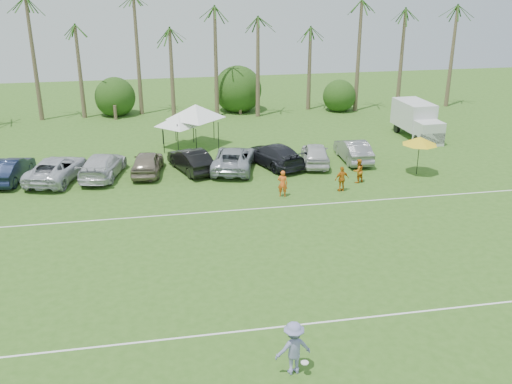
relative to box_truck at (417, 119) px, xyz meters
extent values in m
plane|color=#335C1B|center=(-19.22, -26.88, -1.56)|extent=(120.00, 120.00, 0.00)
cube|color=white|center=(-19.22, -24.88, -1.56)|extent=(80.00, 0.10, 0.01)
cube|color=white|center=(-19.22, -12.88, -1.56)|extent=(80.00, 0.10, 0.01)
cone|color=brown|center=(-31.22, 11.12, 3.44)|extent=(0.44, 0.44, 10.00)
cone|color=brown|center=(-27.22, 11.12, 3.94)|extent=(0.44, 0.44, 11.00)
cone|color=brown|center=(-23.22, 11.12, 2.44)|extent=(0.44, 0.44, 8.00)
cone|color=brown|center=(-19.22, 11.12, 2.94)|extent=(0.44, 0.44, 9.00)
cone|color=brown|center=(-15.22, 11.12, 3.44)|extent=(0.44, 0.44, 10.00)
cone|color=brown|center=(-11.22, 11.12, 3.94)|extent=(0.44, 0.44, 11.00)
cone|color=brown|center=(-6.22, 11.12, 2.44)|extent=(0.44, 0.44, 8.00)
cone|color=brown|center=(-1.22, 11.12, 2.94)|extent=(0.44, 0.44, 9.00)
cone|color=brown|center=(3.78, 11.12, 3.44)|extent=(0.44, 0.44, 10.00)
cone|color=brown|center=(7.78, 11.12, 3.94)|extent=(0.44, 0.44, 11.00)
cylinder|color=brown|center=(-25.22, 12.12, -0.86)|extent=(0.30, 0.30, 1.40)
sphere|color=#1A3D11|center=(-25.22, 12.12, 0.24)|extent=(4.00, 4.00, 4.00)
cylinder|color=brown|center=(-13.22, 12.12, -0.86)|extent=(0.30, 0.30, 1.40)
sphere|color=#1A3D11|center=(-13.22, 12.12, 0.24)|extent=(4.00, 4.00, 4.00)
cylinder|color=brown|center=(-3.22, 12.12, -0.86)|extent=(0.30, 0.30, 1.40)
sphere|color=#1A3D11|center=(-3.22, 12.12, 0.24)|extent=(4.00, 4.00, 4.00)
imported|color=#FB5E1B|center=(-14.16, -11.19, -0.72)|extent=(0.72, 0.60, 1.69)
imported|color=orange|center=(-8.67, -9.64, -0.76)|extent=(0.95, 0.85, 1.61)
imported|color=orange|center=(-10.25, -10.98, -0.75)|extent=(1.01, 0.56, 1.64)
cube|color=silver|center=(-0.02, 0.71, 0.25)|extent=(2.35, 4.15, 2.22)
cube|color=silver|center=(0.07, -2.12, -0.63)|extent=(2.09, 1.66, 1.86)
cube|color=black|center=(0.09, -2.79, -0.90)|extent=(2.05, 0.33, 0.89)
cube|color=#E5590C|center=(1.09, 0.75, -0.15)|extent=(0.06, 1.42, 0.80)
cylinder|color=black|center=(-0.82, -1.98, -1.17)|extent=(0.29, 0.81, 0.80)
cylinder|color=black|center=(0.95, -1.92, -1.17)|extent=(0.29, 0.81, 0.80)
cylinder|color=black|center=(-0.94, 1.75, -1.17)|extent=(0.29, 0.81, 0.80)
cylinder|color=black|center=(0.83, 1.80, -1.17)|extent=(0.29, 0.81, 0.80)
cylinder|color=black|center=(-21.08, -0.61, -0.67)|extent=(0.06, 0.06, 1.79)
cylinder|color=black|center=(-18.59, -0.61, -0.67)|extent=(0.06, 0.06, 1.79)
cylinder|color=black|center=(-21.08, 1.88, -0.67)|extent=(0.06, 0.06, 1.79)
cylinder|color=black|center=(-18.59, 1.88, -0.67)|extent=(0.06, 0.06, 1.79)
pyramid|color=white|center=(-19.83, 0.63, 1.12)|extent=(3.87, 3.87, 0.90)
cylinder|color=black|center=(-19.99, -0.56, -0.45)|extent=(0.06, 0.06, 2.24)
cylinder|color=black|center=(-16.83, -0.56, -0.45)|extent=(0.06, 0.06, 2.24)
cylinder|color=black|center=(-19.99, 2.59, -0.45)|extent=(0.06, 0.06, 2.24)
cylinder|color=black|center=(-16.83, 2.59, -0.45)|extent=(0.06, 0.06, 2.24)
pyramid|color=white|center=(-18.41, 1.02, 1.79)|extent=(4.83, 4.83, 1.12)
cylinder|color=black|center=(-4.08, -8.82, -0.36)|extent=(0.05, 0.05, 2.40)
cone|color=yellow|center=(-4.08, -8.82, 0.84)|extent=(2.40, 2.40, 0.55)
imported|color=#7C7DB0|center=(-17.60, -27.60, -0.57)|extent=(1.38, 0.91, 2.00)
cylinder|color=white|center=(-17.25, -27.84, -1.04)|extent=(0.27, 0.27, 0.03)
imported|color=black|center=(-31.35, -5.12, -0.76)|extent=(2.48, 5.08, 1.60)
imported|color=#BABCC4|center=(-28.36, -5.51, -0.76)|extent=(4.08, 6.26, 1.60)
imported|color=silver|center=(-25.36, -5.33, -0.76)|extent=(3.38, 5.87, 1.60)
imported|color=gray|center=(-22.37, -5.27, -0.76)|extent=(2.52, 4.92, 1.60)
imported|color=black|center=(-19.37, -5.26, -0.76)|extent=(3.21, 5.15, 1.60)
imported|color=#959AA3|center=(-16.38, -5.50, -0.76)|extent=(4.09, 6.26, 1.60)
imported|color=black|center=(-13.39, -5.15, -0.76)|extent=(4.05, 5.96, 1.60)
imported|color=silver|center=(-10.39, -5.43, -0.76)|extent=(2.81, 4.99, 1.60)
imported|color=gray|center=(-7.40, -5.11, -0.76)|extent=(1.89, 4.92, 1.60)
camera|label=1|loc=(-21.87, -43.40, 11.49)|focal=40.00mm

